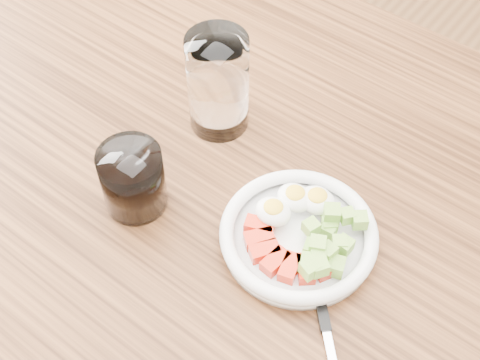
# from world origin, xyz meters

# --- Properties ---
(dining_table) EXTENTS (1.50, 0.90, 0.77)m
(dining_table) POSITION_xyz_m (0.00, 0.00, 0.67)
(dining_table) COLOR brown
(dining_table) RESTS_ON ground
(bowl) EXTENTS (0.19, 0.19, 0.05)m
(bowl) POSITION_xyz_m (0.09, -0.00, 0.79)
(bowl) COLOR white
(bowl) RESTS_ON dining_table
(fork) EXTENTS (0.14, 0.14, 0.01)m
(fork) POSITION_xyz_m (0.17, -0.07, 0.77)
(fork) COLOR black
(fork) RESTS_ON dining_table
(water_glass) EXTENTS (0.08, 0.08, 0.15)m
(water_glass) POSITION_xyz_m (-0.11, 0.09, 0.84)
(water_glass) COLOR white
(water_glass) RESTS_ON dining_table
(coffee_glass) EXTENTS (0.08, 0.08, 0.09)m
(coffee_glass) POSITION_xyz_m (-0.11, -0.08, 0.81)
(coffee_glass) COLOR white
(coffee_glass) RESTS_ON dining_table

